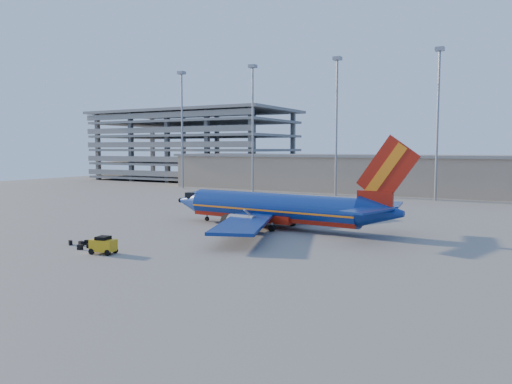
# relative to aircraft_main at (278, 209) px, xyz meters

# --- Properties ---
(ground) EXTENTS (220.00, 220.00, 0.00)m
(ground) POSITION_rel_aircraft_main_xyz_m (-3.74, -1.65, -2.42)
(ground) COLOR slate
(ground) RESTS_ON ground
(terminal_building) EXTENTS (122.00, 16.00, 8.50)m
(terminal_building) POSITION_rel_aircraft_main_xyz_m (6.26, 56.35, 1.89)
(terminal_building) COLOR #9E886D
(terminal_building) RESTS_ON ground
(parking_garage) EXTENTS (62.00, 32.00, 21.40)m
(parking_garage) POSITION_rel_aircraft_main_xyz_m (-65.74, 72.40, 9.31)
(parking_garage) COLOR slate
(parking_garage) RESTS_ON ground
(light_mast_row) EXTENTS (101.60, 1.60, 28.65)m
(light_mast_row) POSITION_rel_aircraft_main_xyz_m (1.26, 44.35, 15.13)
(light_mast_row) COLOR gray
(light_mast_row) RESTS_ON ground
(aircraft_main) EXTENTS (33.52, 32.16, 11.35)m
(aircraft_main) POSITION_rel_aircraft_main_xyz_m (0.00, 0.00, 0.00)
(aircraft_main) COLOR navy
(aircraft_main) RESTS_ON ground
(baggage_tug) EXTENTS (2.54, 1.81, 1.67)m
(baggage_tug) POSITION_rel_aircraft_main_xyz_m (-7.55, -21.53, -1.55)
(baggage_tug) COLOR gold
(baggage_tug) RESTS_ON ground
(luggage_pile) EXTENTS (3.55, 2.56, 0.50)m
(luggage_pile) POSITION_rel_aircraft_main_xyz_m (-12.01, -20.11, -2.20)
(luggage_pile) COLOR black
(luggage_pile) RESTS_ON ground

